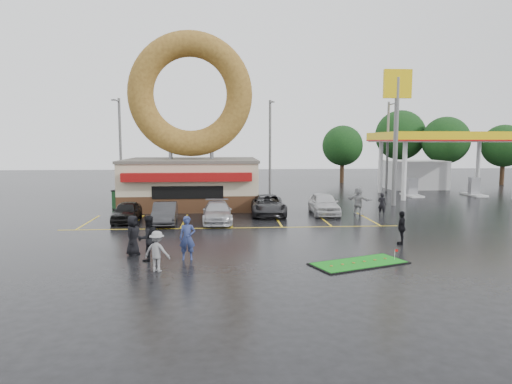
{
  "coord_description": "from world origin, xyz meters",
  "views": [
    {
      "loc": [
        -0.4,
        -23.08,
        5.09
      ],
      "look_at": [
        1.38,
        2.7,
        2.2
      ],
      "focal_mm": 32.0,
      "sensor_mm": 36.0,
      "label": 1
    }
  ],
  "objects": [
    {
      "name": "tree_far_c",
      "position": [
        22.0,
        34.0,
        5.84
      ],
      "size": [
        6.3,
        6.3,
        9.0
      ],
      "color": "#332114",
      "rests_on": "ground"
    },
    {
      "name": "tree_far_d",
      "position": [
        14.0,
        32.0,
        4.53
      ],
      "size": [
        4.9,
        4.9,
        7.0
      ],
      "color": "#332114",
      "rests_on": "ground"
    },
    {
      "name": "ground",
      "position": [
        0.0,
        0.0,
        0.0
      ],
      "size": [
        120.0,
        120.0,
        0.0
      ],
      "primitive_type": "plane",
      "color": "black",
      "rests_on": "ground"
    },
    {
      "name": "shell_sign",
      "position": [
        13.0,
        12.0,
        7.38
      ],
      "size": [
        2.2,
        0.36,
        10.6
      ],
      "color": "slate",
      "rests_on": "ground"
    },
    {
      "name": "person_cameraman",
      "position": [
        8.31,
        -1.47,
        0.83
      ],
      "size": [
        0.77,
        1.06,
        1.67
      ],
      "primitive_type": "imported",
      "rotation": [
        0.0,
        0.0,
        -1.99
      ],
      "color": "black",
      "rests_on": "ground"
    },
    {
      "name": "dumpster",
      "position": [
        -7.95,
        12.23,
        0.65
      ],
      "size": [
        2.05,
        1.62,
        1.3
      ],
      "primitive_type": "cube",
      "rotation": [
        0.0,
        0.0,
        -0.26
      ],
      "color": "#194320",
      "rests_on": "ground"
    },
    {
      "name": "gas_station",
      "position": [
        20.0,
        20.94,
        3.7
      ],
      "size": [
        12.3,
        13.65,
        5.9
      ],
      "color": "silver",
      "rests_on": "ground"
    },
    {
      "name": "streetlight_right",
      "position": [
        16.0,
        21.92,
        4.78
      ],
      "size": [
        0.4,
        2.21,
        9.0
      ],
      "color": "slate",
      "rests_on": "ground"
    },
    {
      "name": "person_bystander",
      "position": [
        -4.51,
        -2.72,
        0.9
      ],
      "size": [
        0.8,
        1.01,
        1.8
      ],
      "primitive_type": "imported",
      "rotation": [
        0.0,
        0.0,
        1.28
      ],
      "color": "black",
      "rests_on": "ground"
    },
    {
      "name": "person_walker_far",
      "position": [
        10.4,
        7.34,
        0.77
      ],
      "size": [
        0.67,
        0.62,
        1.54
      ],
      "primitive_type": "imported",
      "rotation": [
        0.0,
        0.0,
        2.55
      ],
      "color": "black",
      "rests_on": "ground"
    },
    {
      "name": "streetlight_mid",
      "position": [
        4.0,
        20.92,
        4.78
      ],
      "size": [
        0.4,
        2.21,
        9.0
      ],
      "color": "slate",
      "rests_on": "ground"
    },
    {
      "name": "car_silver",
      "position": [
        -0.88,
        5.35,
        0.65
      ],
      "size": [
        1.91,
        4.49,
        1.29
      ],
      "primitive_type": "imported",
      "rotation": [
        0.0,
        0.0,
        0.02
      ],
      "color": "#A8A8AD",
      "rests_on": "ground"
    },
    {
      "name": "tree_far_b",
      "position": [
        32.0,
        28.0,
        4.53
      ],
      "size": [
        4.9,
        4.9,
        7.0
      ],
      "color": "#332114",
      "rests_on": "ground"
    },
    {
      "name": "car_white",
      "position": [
        6.49,
        8.0,
        0.76
      ],
      "size": [
        1.93,
        4.5,
        1.51
      ],
      "primitive_type": "imported",
      "rotation": [
        0.0,
        0.0,
        -0.03
      ],
      "color": "silver",
      "rests_on": "ground"
    },
    {
      "name": "car_black",
      "position": [
        -6.59,
        5.91,
        0.65
      ],
      "size": [
        1.6,
        3.82,
        1.29
      ],
      "primitive_type": "imported",
      "rotation": [
        0.0,
        0.0,
        0.02
      ],
      "color": "black",
      "rests_on": "ground"
    },
    {
      "name": "person_walker_near",
      "position": [
        8.84,
        7.65,
        0.98
      ],
      "size": [
        1.7,
        1.71,
        1.97
      ],
      "primitive_type": "imported",
      "rotation": [
        0.0,
        0.0,
        2.35
      ],
      "color": "#9B9B9D",
      "rests_on": "ground"
    },
    {
      "name": "person_blackjkt",
      "position": [
        -3.68,
        -3.72,
        0.97
      ],
      "size": [
        1.19,
        1.14,
        1.94
      ],
      "primitive_type": "imported",
      "rotation": [
        0.0,
        0.0,
        3.74
      ],
      "color": "black",
      "rests_on": "ground"
    },
    {
      "name": "person_hoodie",
      "position": [
        -3.05,
        -5.43,
        0.81
      ],
      "size": [
        1.18,
        0.9,
        1.62
      ],
      "primitive_type": "imported",
      "rotation": [
        0.0,
        0.0,
        2.82
      ],
      "color": "gray",
      "rests_on": "ground"
    },
    {
      "name": "person_blue",
      "position": [
        -2.02,
        -3.7,
        0.95
      ],
      "size": [
        0.69,
        0.46,
        1.9
      ],
      "primitive_type": "imported",
      "rotation": [
        0.0,
        0.0,
        -0.01
      ],
      "color": "navy",
      "rests_on": "ground"
    },
    {
      "name": "putting_green",
      "position": [
        5.16,
        -4.89,
        0.03
      ],
      "size": [
        4.41,
        3.09,
        0.51
      ],
      "color": "black",
      "rests_on": "ground"
    },
    {
      "name": "tree_far_a",
      "position": [
        26.0,
        30.0,
        5.18
      ],
      "size": [
        5.6,
        5.6,
        8.0
      ],
      "color": "#332114",
      "rests_on": "ground"
    },
    {
      "name": "donut_shop",
      "position": [
        -3.0,
        12.97,
        4.46
      ],
      "size": [
        10.2,
        8.7,
        13.5
      ],
      "color": "#472B19",
      "rests_on": "ground"
    },
    {
      "name": "car_dgrey",
      "position": [
        -4.1,
        5.05,
        0.66
      ],
      "size": [
        1.61,
        4.07,
        1.32
      ],
      "primitive_type": "imported",
      "rotation": [
        0.0,
        0.0,
        0.05
      ],
      "color": "#2B2B2D",
      "rests_on": "ground"
    },
    {
      "name": "car_grey",
      "position": [
        2.55,
        8.0,
        0.7
      ],
      "size": [
        2.37,
        5.05,
        1.4
      ],
      "primitive_type": "imported",
      "rotation": [
        0.0,
        0.0,
        -0.01
      ],
      "color": "#29292B",
      "rests_on": "ground"
    },
    {
      "name": "streetlight_left",
      "position": [
        -10.0,
        19.92,
        4.78
      ],
      "size": [
        0.4,
        2.21,
        9.0
      ],
      "color": "slate",
      "rests_on": "ground"
    }
  ]
}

